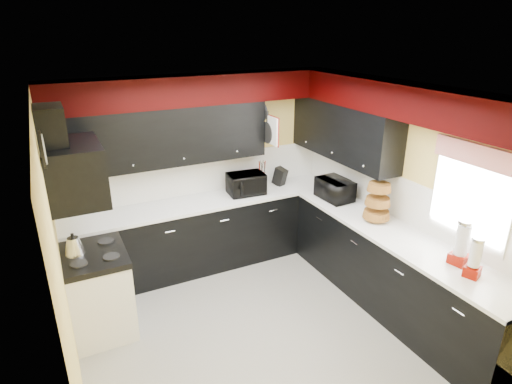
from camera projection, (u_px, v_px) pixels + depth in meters
ground at (260, 328)px, 4.61m from camera, size 3.60×3.60×0.00m
wall_back at (199, 170)px, 5.65m from camera, size 3.60×0.06×2.50m
wall_right at (400, 193)px, 4.90m from camera, size 0.06×3.60×2.50m
wall_left at (60, 267)px, 3.40m from camera, size 0.06×3.60×2.50m
ceiling at (261, 93)px, 3.69m from camera, size 3.60×3.60×0.06m
cab_back at (209, 234)px, 5.69m from camera, size 3.60×0.60×0.90m
cab_right at (391, 272)px, 4.82m from camera, size 0.60×3.00×0.90m
counter_back at (208, 201)px, 5.52m from camera, size 3.62×0.64×0.04m
counter_right at (396, 234)px, 4.65m from camera, size 0.64×3.02×0.04m
splash_back at (199, 175)px, 5.66m from camera, size 3.60×0.02×0.50m
splash_right at (399, 198)px, 4.92m from camera, size 0.02×3.60×0.50m
upper_back at (162, 137)px, 5.10m from camera, size 2.60×0.35×0.70m
upper_right at (343, 131)px, 5.37m from camera, size 0.35×1.80×0.70m
soffit_back at (199, 89)px, 5.11m from camera, size 3.60×0.36×0.35m
soffit_right at (413, 102)px, 4.28m from camera, size 0.36×3.24×0.35m
stove at (100, 294)px, 4.45m from camera, size 0.60×0.75×0.86m
cooktop at (93, 255)px, 4.29m from camera, size 0.62×0.77×0.06m
hood at (74, 172)px, 3.94m from camera, size 0.50×0.78×0.55m
hood_duct at (51, 129)px, 3.73m from camera, size 0.24×0.40×0.40m
window at (472, 195)px, 4.03m from camera, size 0.03×0.86×0.96m
valance at (476, 155)px, 3.86m from camera, size 0.04×0.88×0.20m
pan_top at (263, 112)px, 5.51m from camera, size 0.03×0.22×0.40m
pan_mid at (267, 133)px, 5.49m from camera, size 0.03×0.28×0.46m
pan_low at (258, 131)px, 5.72m from camera, size 0.03×0.24×0.42m
cut_board at (272, 131)px, 5.38m from camera, size 0.03×0.26×0.35m
baskets at (378, 201)px, 4.85m from camera, size 0.27×0.27×0.50m
clock at (42, 150)px, 3.30m from camera, size 0.03×0.30×0.30m
deco_plate at (436, 111)px, 4.23m from camera, size 0.03×0.24×0.24m
toaster_oven at (246, 184)px, 5.67m from camera, size 0.51×0.44×0.28m
microwave at (335, 189)px, 5.49m from camera, size 0.35×0.49×0.27m
utensil_crock at (262, 183)px, 5.87m from camera, size 0.16×0.16×0.16m
knife_block at (280, 177)px, 5.97m from camera, size 0.16×0.19×0.25m
kettle at (74, 246)px, 4.23m from camera, size 0.21×0.21×0.18m
dispenser_a at (462, 243)px, 3.97m from camera, size 0.19×0.19×0.43m
dispenser_b at (475, 259)px, 3.77m from camera, size 0.17×0.17×0.35m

